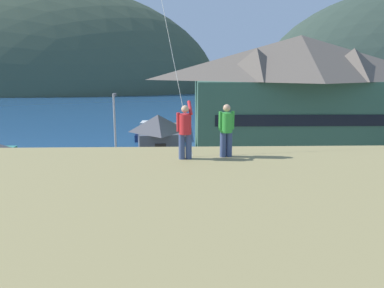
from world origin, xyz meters
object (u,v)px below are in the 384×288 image
(wharf_dock, at_px, (175,132))
(storage_shed_waterside, at_px, (158,135))
(harbor_lodge, at_px, (298,92))
(parked_car_front_row_red, at_px, (356,192))
(parking_light_pole, at_px, (115,133))
(parked_car_mid_row_far, at_px, (97,193))
(person_companion, at_px, (226,129))
(person_kite_flyer, at_px, (185,130))
(moored_boat_wharfside, at_px, (148,132))
(parked_car_front_row_silver, at_px, (243,186))

(wharf_dock, bearing_deg, storage_shed_waterside, -97.01)
(harbor_lodge, relative_size, parked_car_front_row_red, 5.47)
(storage_shed_waterside, distance_m, parking_light_pole, 10.17)
(parked_car_mid_row_far, bearing_deg, storage_shed_waterside, 76.96)
(parking_light_pole, relative_size, person_companion, 4.21)
(parked_car_front_row_red, bearing_deg, parked_car_mid_row_far, 179.29)
(parking_light_pole, xyz_separation_m, person_kite_flyer, (5.38, -17.96, 3.43))
(person_kite_flyer, bearing_deg, parked_car_mid_row_far, 114.46)
(parking_light_pole, bearing_deg, person_companion, -69.17)
(wharf_dock, bearing_deg, moored_boat_wharfside, -148.95)
(parked_car_front_row_red, bearing_deg, wharf_dock, 115.12)
(moored_boat_wharfside, xyz_separation_m, parked_car_mid_row_far, (-1.39, -25.20, 0.34))
(parked_car_front_row_silver, height_order, parked_car_front_row_red, same)
(storage_shed_waterside, relative_size, wharf_dock, 0.54)
(storage_shed_waterside, xyz_separation_m, parked_car_front_row_red, (14.50, -14.72, -1.26))
(wharf_dock, distance_m, moored_boat_wharfside, 4.16)
(storage_shed_waterside, distance_m, wharf_dock, 13.08)
(harbor_lodge, distance_m, parking_light_pole, 20.83)
(person_kite_flyer, bearing_deg, parked_car_front_row_red, 47.04)
(parking_light_pole, bearing_deg, parked_car_front_row_red, -16.57)
(harbor_lodge, distance_m, person_kite_flyer, 31.17)
(storage_shed_waterside, relative_size, parked_car_front_row_silver, 1.38)
(parked_car_front_row_red, height_order, person_kite_flyer, person_kite_flyer)
(wharf_dock, height_order, person_kite_flyer, person_kite_flyer)
(parked_car_front_row_red, bearing_deg, moored_boat_wharfside, 122.93)
(parked_car_front_row_silver, bearing_deg, person_kite_flyer, -106.76)
(person_kite_flyer, bearing_deg, moored_boat_wharfside, 96.77)
(wharf_dock, xyz_separation_m, parking_light_pole, (-4.39, -22.41, 3.95))
(parked_car_front_row_red, bearing_deg, person_kite_flyer, -132.96)
(person_companion, bearing_deg, moored_boat_wharfside, 98.82)
(parking_light_pole, bearing_deg, harbor_lodge, 30.91)
(harbor_lodge, distance_m, parked_car_mid_row_far, 24.67)
(storage_shed_waterside, relative_size, moored_boat_wharfside, 0.79)
(moored_boat_wharfside, distance_m, parking_light_pole, 20.60)
(moored_boat_wharfside, height_order, parking_light_pole, parking_light_pole)
(storage_shed_waterside, distance_m, moored_boat_wharfside, 11.00)
(wharf_dock, height_order, moored_boat_wharfside, moored_boat_wharfside)
(parked_car_front_row_silver, bearing_deg, harbor_lodge, 60.58)
(parking_light_pole, bearing_deg, person_kite_flyer, -73.32)
(wharf_dock, height_order, person_companion, person_companion)
(parked_car_mid_row_far, height_order, person_kite_flyer, person_kite_flyer)
(harbor_lodge, distance_m, storage_shed_waterside, 15.60)
(moored_boat_wharfside, bearing_deg, harbor_lodge, -29.69)
(wharf_dock, xyz_separation_m, person_kite_flyer, (0.99, -40.37, 7.38))
(parked_car_mid_row_far, height_order, parked_car_front_row_silver, same)
(wharf_dock, distance_m, person_kite_flyer, 41.05)
(wharf_dock, relative_size, parking_light_pole, 1.53)
(parked_car_mid_row_far, relative_size, parked_car_front_row_red, 1.01)
(parked_car_front_row_red, bearing_deg, storage_shed_waterside, 134.56)
(harbor_lodge, xyz_separation_m, storage_shed_waterside, (-14.94, -1.06, -4.37))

